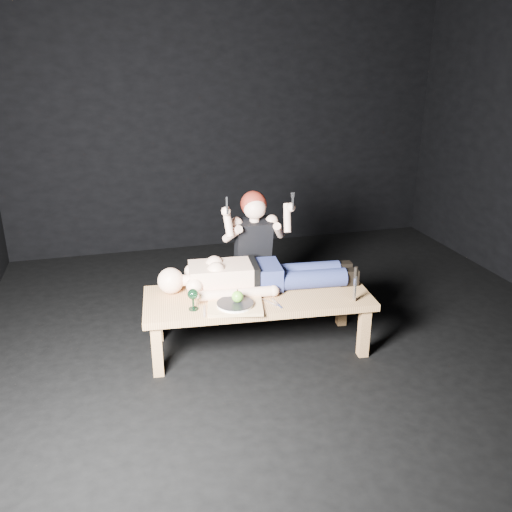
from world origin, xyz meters
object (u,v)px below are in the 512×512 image
object	(u,v)px
lying_man	(261,272)
table	(258,322)
goblet	(193,299)
serving_tray	(235,307)
carving_knife	(355,284)
kneeling_woman	(251,253)

from	to	relation	value
lying_man	table	bearing A→B (deg)	-108.74
goblet	lying_man	bearing A→B (deg)	24.38
lying_man	serving_tray	distance (m)	0.44
serving_tray	goblet	distance (m)	0.31
table	carving_knife	bearing A→B (deg)	-18.11
table	goblet	bearing A→B (deg)	-162.21
kneeling_woman	serving_tray	xyz separation A→B (m)	(-0.30, -0.71, -0.13)
lying_man	carving_knife	world-z (taller)	carving_knife
lying_man	carving_knife	bearing A→B (deg)	-30.46
serving_tray	goblet	size ratio (longest dim) A/B	2.45
kneeling_woman	carving_knife	xyz separation A→B (m)	(0.57, -0.81, -0.00)
table	kneeling_woman	xyz separation A→B (m)	(0.09, 0.53, 0.37)
table	carving_knife	size ratio (longest dim) A/B	6.27
kneeling_woman	table	bearing A→B (deg)	-97.76
serving_tray	carving_knife	distance (m)	0.89
lying_man	kneeling_woman	size ratio (longest dim) A/B	1.40
table	serving_tray	bearing A→B (deg)	-136.00
kneeling_woman	carving_knife	size ratio (longest dim) A/B	4.33
table	lying_man	xyz separation A→B (m)	(0.06, 0.14, 0.35)
kneeling_woman	lying_man	bearing A→B (deg)	-92.00
table	serving_tray	distance (m)	0.36
table	lying_man	bearing A→B (deg)	71.26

